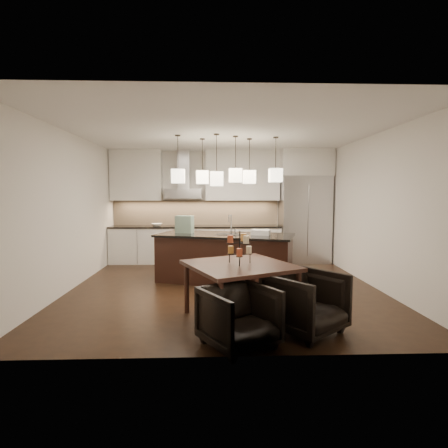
{
  "coord_description": "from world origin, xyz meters",
  "views": [
    {
      "loc": [
        -0.24,
        -6.28,
        1.7
      ],
      "look_at": [
        0.0,
        0.2,
        1.15
      ],
      "focal_mm": 28.0,
      "sensor_mm": 36.0,
      "label": 1
    }
  ],
  "objects_px": {
    "refrigerator": "(304,219)",
    "dining_table": "(240,291)",
    "island_body": "(225,259)",
    "armchair_right": "(306,302)",
    "armchair_left": "(239,317)"
  },
  "relations": [
    {
      "from": "refrigerator",
      "to": "dining_table",
      "type": "xyz_separation_m",
      "value": [
        -1.96,
        -4.02,
        -0.69
      ]
    },
    {
      "from": "island_body",
      "to": "armchair_right",
      "type": "relative_size",
      "value": 3.05
    },
    {
      "from": "refrigerator",
      "to": "armchair_right",
      "type": "height_order",
      "value": "refrigerator"
    },
    {
      "from": "island_body",
      "to": "dining_table",
      "type": "xyz_separation_m",
      "value": [
        0.12,
        -2.11,
        -0.06
      ]
    },
    {
      "from": "island_body",
      "to": "armchair_left",
      "type": "distance_m",
      "value": 2.98
    },
    {
      "from": "refrigerator",
      "to": "island_body",
      "type": "bearing_deg",
      "value": -137.37
    },
    {
      "from": "island_body",
      "to": "armchair_left",
      "type": "relative_size",
      "value": 3.38
    },
    {
      "from": "dining_table",
      "to": "armchair_right",
      "type": "relative_size",
      "value": 1.54
    },
    {
      "from": "armchair_right",
      "to": "island_body",
      "type": "bearing_deg",
      "value": 71.04
    },
    {
      "from": "refrigerator",
      "to": "armchair_left",
      "type": "relative_size",
      "value": 2.88
    },
    {
      "from": "dining_table",
      "to": "armchair_left",
      "type": "bearing_deg",
      "value": -119.33
    },
    {
      "from": "armchair_left",
      "to": "armchair_right",
      "type": "relative_size",
      "value": 0.9
    },
    {
      "from": "island_body",
      "to": "armchair_left",
      "type": "bearing_deg",
      "value": -71.46
    },
    {
      "from": "armchair_left",
      "to": "armchair_right",
      "type": "height_order",
      "value": "armchair_right"
    },
    {
      "from": "dining_table",
      "to": "armchair_right",
      "type": "xyz_separation_m",
      "value": [
        0.78,
        -0.49,
        -0.01
      ]
    }
  ]
}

